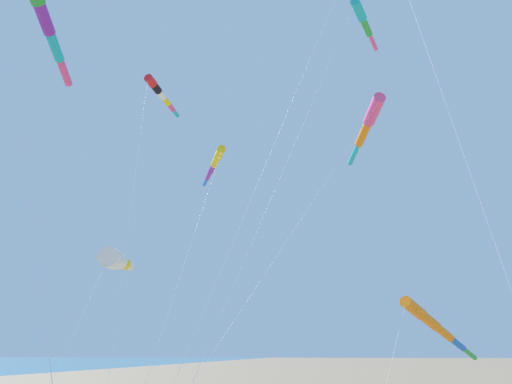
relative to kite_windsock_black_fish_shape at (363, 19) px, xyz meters
The scene contains 6 objects.
kite_windsock_black_fish_shape is the anchor object (origin of this frame).
kite_windsock_orange_high_right 16.24m from the kite_windsock_black_fish_shape, 141.23° to the left, with size 6.21×18.95×5.07m.
kite_windsock_magenta_far_left 5.78m from the kite_windsock_black_fish_shape, 87.95° to the right, with size 7.88×15.85×15.14m.
kite_windsock_teal_far_right 11.15m from the kite_windsock_black_fish_shape, ahead, with size 2.74×15.22×12.69m.
kite_windsock_white_trailing 12.86m from the kite_windsock_black_fish_shape, 13.11° to the right, with size 4.22×15.15×18.90m.
kite_windsock_blue_topmost 17.89m from the kite_windsock_black_fish_shape, 14.84° to the left, with size 1.34×9.55×7.32m.
Camera 1 is at (-0.45, 8.71, 2.99)m, focal length 36.66 mm.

